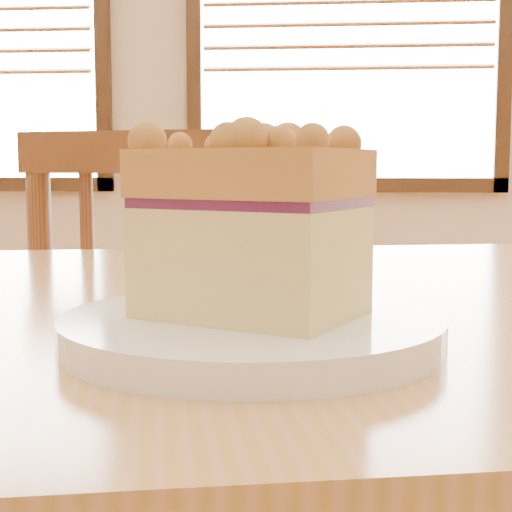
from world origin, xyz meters
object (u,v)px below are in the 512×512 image
Objects in this scene: cafe_chair_main at (185,409)px; plate at (251,332)px; cafe_table_main at (58,414)px; cake_slice at (251,225)px.

plate is (0.19, -0.76, 0.29)m from cafe_chair_main.
cafe_table_main is 0.26m from plate.
plate reaches higher than cafe_table_main.
cake_slice reaches higher than plate.
cafe_table_main is 1.47× the size of cafe_chair_main.
cafe_chair_main is at bearing 77.64° from cafe_table_main.
cafe_chair_main reaches higher than cake_slice.
cafe_chair_main is (-0.00, 0.60, -0.19)m from cafe_table_main.
cafe_table_main is 0.63m from cafe_chair_main.
cafe_table_main is at bearing 139.51° from plate.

